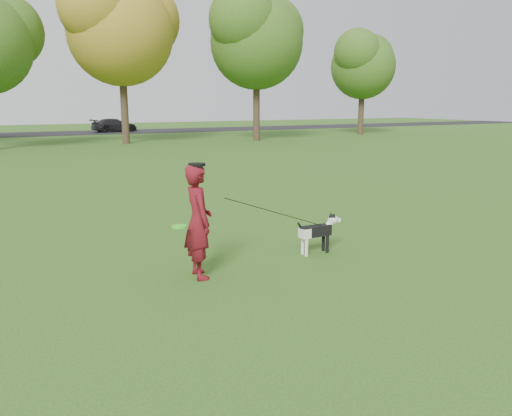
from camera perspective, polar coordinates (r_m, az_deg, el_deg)
ground at (r=8.48m, az=-0.99°, el=-6.77°), size 120.00×120.00×0.00m
road at (r=47.42m, az=-23.02°, el=7.81°), size 120.00×7.00×0.02m
man at (r=7.84m, az=-6.62°, el=-1.54°), size 0.47×0.69×1.81m
dog at (r=9.21m, az=7.18°, el=-2.46°), size 0.96×0.19×0.73m
car_right at (r=48.22m, az=-15.87°, el=9.09°), size 4.39×2.43×1.20m
man_held_items at (r=8.51m, az=2.51°, el=-0.58°), size 3.02×0.47×1.33m
tree_row at (r=33.67m, az=-24.69°, el=18.98°), size 51.74×8.86×12.01m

